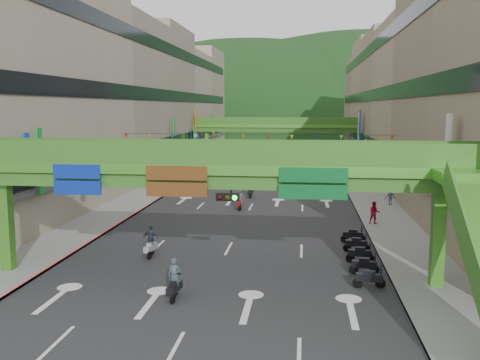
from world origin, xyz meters
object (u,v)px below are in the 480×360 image
(scooter_rider_mid, at_px, (251,186))
(car_silver, at_px, (226,161))
(overpass_near, at_px, (228,181))
(pedestrian_red, at_px, (374,215))
(scooter_rider_near, at_px, (174,281))
(car_yellow, at_px, (276,153))

(scooter_rider_mid, relative_size, car_silver, 0.54)
(overpass_near, xyz_separation_m, scooter_rider_mid, (-1.44, 25.61, -4.09))
(scooter_rider_mid, height_order, car_silver, scooter_rider_mid)
(pedestrian_red, bearing_deg, scooter_rider_near, -126.09)
(car_yellow, bearing_deg, overpass_near, -82.50)
(scooter_rider_near, distance_m, car_yellow, 71.80)
(scooter_rider_near, bearing_deg, car_yellow, 89.31)
(car_yellow, xyz_separation_m, pedestrian_red, (10.16, -55.18, 0.17))
(car_silver, bearing_deg, overpass_near, -85.69)
(overpass_near, relative_size, car_yellow, 7.09)
(overpass_near, height_order, car_yellow, overpass_near)
(overpass_near, distance_m, scooter_rider_near, 5.37)
(scooter_rider_near, distance_m, car_silver, 55.95)
(scooter_rider_near, xyz_separation_m, car_silver, (-5.78, 55.65, -0.23))
(overpass_near, xyz_separation_m, pedestrian_red, (8.87, 14.25, -4.36))
(car_yellow, bearing_deg, pedestrian_red, -73.13)
(scooter_rider_near, height_order, scooter_rider_mid, scooter_rider_mid)
(overpass_near, distance_m, car_yellow, 69.59)
(scooter_rider_near, xyz_separation_m, scooter_rider_mid, (0.71, 27.98, 0.23))
(scooter_rider_mid, relative_size, pedestrian_red, 1.27)
(overpass_near, bearing_deg, car_silver, 98.47)
(overpass_near, relative_size, scooter_rider_mid, 13.00)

